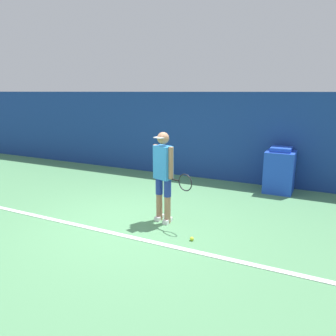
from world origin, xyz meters
TOP-DOWN VIEW (x-y plane):
  - ground_plane at (0.00, 0.00)m, footprint 24.00×24.00m
  - back_wall at (0.00, 3.80)m, footprint 24.00×0.10m
  - court_baseline at (0.00, -0.50)m, footprint 21.60×0.10m
  - tennis_player at (0.48, 0.39)m, footprint 0.90×0.38m
  - tennis_ball at (1.28, -0.15)m, footprint 0.07×0.07m
  - covered_chair at (2.17, 3.34)m, footprint 0.67×0.72m

SIDE VIEW (x-z plane):
  - ground_plane at x=0.00m, z-range 0.00..0.00m
  - court_baseline at x=0.00m, z-range 0.00..0.01m
  - tennis_ball at x=1.28m, z-range 0.00..0.07m
  - covered_chair at x=2.17m, z-range -0.02..1.09m
  - tennis_player at x=0.48m, z-range 0.10..1.81m
  - back_wall at x=0.00m, z-range 0.00..2.41m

